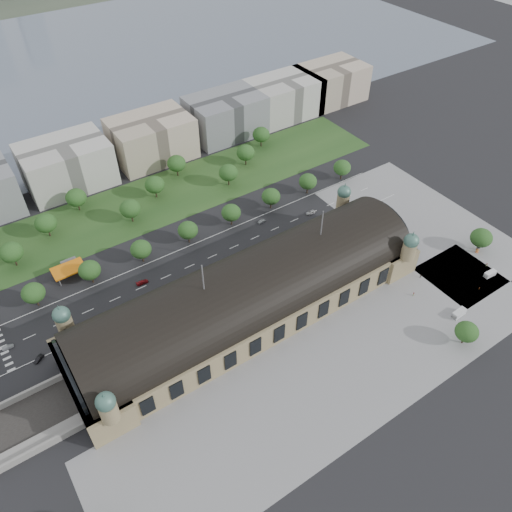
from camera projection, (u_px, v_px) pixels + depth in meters
ground at (250, 311)px, 207.49m from camera, size 900.00×900.00×0.00m
station at (250, 295)px, 200.50m from camera, size 150.00×48.40×44.30m
plaza_south at (338, 375)px, 184.86m from camera, size 190.00×48.00×0.12m
plaza_east at (421, 224)px, 249.82m from camera, size 56.00×100.00×0.12m
road_slab at (166, 277)px, 222.36m from camera, size 260.00×26.00×0.10m
grass_belt at (127, 211)px, 257.84m from camera, size 300.00×45.00×0.10m
petrol_station at (69, 267)px, 223.00m from camera, size 14.00×13.00×5.05m
lake at (39, 71)px, 388.59m from camera, size 700.00×320.00×0.08m
office_3 at (67, 165)px, 267.83m from camera, size 45.00×32.00×24.00m
office_4 at (152, 138)px, 288.38m from camera, size 45.00×32.00×24.00m
office_5 at (225, 116)px, 308.93m from camera, size 45.00×32.00×24.00m
office_6 at (284, 97)px, 327.43m from camera, size 45.00×32.00×24.00m
office_7 at (330, 83)px, 343.87m from camera, size 45.00×32.00×24.00m
tree_row_2 at (33, 293)px, 205.05m from camera, size 9.60×9.60×11.52m
tree_row_3 at (90, 270)px, 214.92m from camera, size 9.60×9.60×11.52m
tree_row_4 at (141, 249)px, 224.78m from camera, size 9.60×9.60×11.52m
tree_row_5 at (188, 230)px, 234.65m from camera, size 9.60×9.60×11.52m
tree_row_6 at (231, 213)px, 244.51m from camera, size 9.60×9.60×11.52m
tree_row_7 at (271, 196)px, 254.38m from camera, size 9.60×9.60×11.52m
tree_row_8 at (308, 181)px, 264.24m from camera, size 9.60×9.60×11.52m
tree_row_9 at (342, 168)px, 274.11m from camera, size 9.60×9.60×11.52m
tree_belt_3 at (11, 252)px, 222.45m from camera, size 10.40×10.40×12.48m
tree_belt_4 at (46, 223)px, 237.56m from camera, size 10.40×10.40×12.48m
tree_belt_5 at (76, 198)px, 252.66m from camera, size 10.40×10.40×12.48m
tree_belt_6 at (130, 209)px, 245.88m from camera, size 10.40×10.40×12.48m
tree_belt_7 at (155, 185)px, 260.98m from camera, size 10.40×10.40×12.48m
tree_belt_8 at (176, 163)px, 276.09m from camera, size 10.40×10.40×12.48m
tree_belt_9 at (228, 173)px, 269.31m from camera, size 10.40×10.40×12.48m
tree_belt_10 at (246, 153)px, 284.41m from camera, size 10.40×10.40×12.48m
tree_belt_11 at (261, 135)px, 299.52m from camera, size 10.40×10.40×12.48m
tree_plaza_ne at (481, 238)px, 230.64m from camera, size 10.00×10.00×11.69m
tree_plaza_s at (467, 332)px, 191.06m from camera, size 9.00×9.00×10.64m
traffic_car_1 at (8, 347)px, 193.25m from camera, size 4.34×1.85×1.39m
traffic_car_2 at (67, 329)px, 199.75m from camera, size 4.87×2.51×1.31m
traffic_car_3 at (142, 282)px, 218.86m from camera, size 5.44×2.40×1.55m
traffic_car_5 at (262, 221)px, 250.20m from camera, size 4.31×1.96×1.37m
traffic_car_6 at (311, 213)px, 255.53m from camera, size 5.22×2.73×1.40m
parked_car_0 at (39, 359)px, 189.18m from camera, size 4.59×3.84×1.48m
parked_car_1 at (119, 321)px, 202.63m from camera, size 6.37×4.90×1.61m
parked_car_2 at (119, 321)px, 202.66m from camera, size 5.87×4.81×1.60m
parked_car_3 at (153, 310)px, 207.05m from camera, size 4.52×3.76×1.45m
parked_car_4 at (158, 312)px, 206.54m from camera, size 4.31×3.33×1.36m
parked_car_5 at (183, 292)px, 214.74m from camera, size 6.27×5.36×1.60m
parked_car_6 at (183, 292)px, 214.80m from camera, size 5.15×4.13×1.40m
bus_west at (166, 294)px, 212.38m from camera, size 13.21×3.53×3.65m
bus_mid at (262, 247)px, 234.17m from camera, size 13.49×4.07×3.71m
bus_east at (268, 244)px, 236.47m from camera, size 11.37×3.37×3.13m
van_east at (490, 274)px, 221.98m from camera, size 5.87×2.72×2.47m
van_south at (458, 314)px, 204.82m from camera, size 6.54×2.85×2.79m
advertising_column at (478, 250)px, 233.16m from camera, size 1.63×1.63×3.09m
pedestrian_0 at (414, 294)px, 213.41m from camera, size 0.98×0.64×1.88m
pedestrian_1 at (479, 288)px, 216.18m from camera, size 0.53×0.65×1.53m
pedestrian_2 at (420, 276)px, 221.40m from camera, size 0.91×1.10×1.98m
pedestrian_4 at (473, 331)px, 198.78m from camera, size 0.88×1.29×1.83m
pedestrian_5 at (487, 265)px, 226.91m from camera, size 0.49×0.86×1.76m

